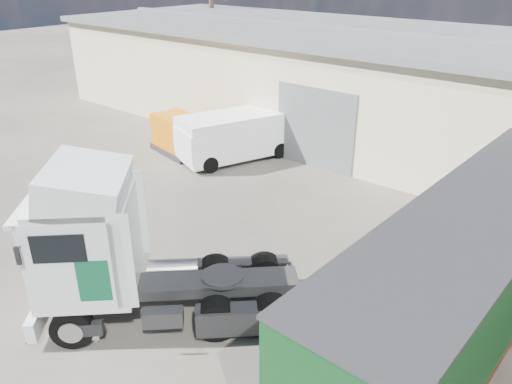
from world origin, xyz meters
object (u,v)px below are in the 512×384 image
Objects in this scene: box_trailer at (474,263)px; orange_skip at (180,137)px; panel_van at (231,137)px; tractor_unit at (124,256)px.

box_trailer reaches higher than orange_skip.
panel_van is (-12.67, 5.79, -1.27)m from box_trailer.
orange_skip is at bearing 163.76° from box_trailer.
box_trailer is 2.07× the size of panel_van.
tractor_unit reaches higher than orange_skip.
panel_van is (-5.61, 10.15, -0.73)m from tractor_unit.
box_trailer is at bearing 77.49° from tractor_unit.
orange_skip is (-8.20, 9.25, -1.07)m from tractor_unit.
orange_skip is at bearing 177.34° from tractor_unit.
box_trailer is 13.99m from panel_van.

